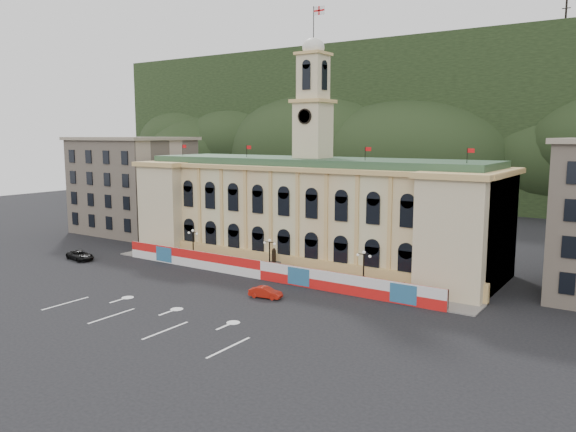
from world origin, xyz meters
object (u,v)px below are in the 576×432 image
Objects in this scene: red_sedan at (266,292)px; black_suv at (80,255)px; statue at (274,266)px; lamp_center at (270,254)px.

black_suv reaches higher than red_sedan.
red_sedan is at bearing -59.83° from statue.
statue is at bearing 90.00° from lamp_center.
black_suv is at bearing -163.30° from statue.
lamp_center is (0.00, -1.00, 1.89)m from statue.
red_sedan is (5.56, -9.56, -0.53)m from statue.
statue reaches higher than red_sedan.
lamp_center reaches higher than black_suv.
red_sedan is 0.75× the size of black_suv.
black_suv is at bearing -165.07° from lamp_center.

